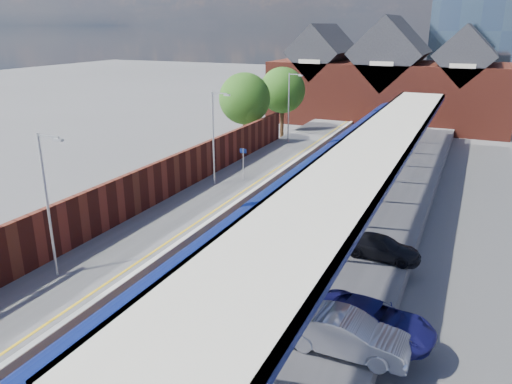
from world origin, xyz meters
TOP-DOWN VIEW (x-y plane):
  - ground at (0.00, 30.00)m, footprint 240.00×240.00m
  - ballast_bed at (0.00, 20.00)m, footprint 6.00×76.00m
  - rails at (0.00, 20.00)m, footprint 4.51×76.00m
  - left_platform at (-5.50, 20.00)m, footprint 5.00×76.00m
  - right_platform at (6.00, 20.00)m, footprint 6.00×76.00m
  - coping_left at (-3.15, 20.00)m, footprint 0.30×76.00m
  - coping_right at (3.15, 20.00)m, footprint 0.30×76.00m
  - yellow_line at (-3.75, 20.00)m, footprint 0.14×76.00m
  - train at (1.49, 28.97)m, footprint 2.88×65.91m
  - canopy at (5.48, 21.95)m, footprint 4.50×52.00m
  - lamp_post_b at (-6.36, 6.00)m, footprint 1.48×0.18m
  - lamp_post_c at (-6.36, 22.00)m, footprint 1.48×0.18m
  - lamp_post_d at (-6.36, 38.00)m, footprint 1.48×0.18m
  - platform_sign at (-5.00, 24.00)m, footprint 0.55×0.08m
  - brick_wall at (-8.10, 13.54)m, footprint 0.35×50.00m
  - station_building at (0.00, 58.00)m, footprint 30.00×12.12m
  - tree_near at (-10.35, 35.91)m, footprint 5.20×5.20m
  - tree_far at (-9.35, 43.91)m, footprint 5.20×5.20m
  - parked_car_silver at (7.80, 5.79)m, footprint 4.68×1.70m
  - parked_car_dark at (7.50, 14.31)m, footprint 4.18×2.02m
  - parked_car_blue at (8.50, 7.25)m, footprint 5.07×2.97m

SIDE VIEW (x-z plane):
  - ground at x=0.00m, z-range 0.00..0.00m
  - ballast_bed at x=0.00m, z-range 0.00..0.06m
  - rails at x=0.00m, z-range 0.05..0.19m
  - left_platform at x=-5.50m, z-range 0.00..1.00m
  - right_platform at x=6.00m, z-range 0.00..1.00m
  - yellow_line at x=-3.75m, z-range 1.00..1.01m
  - coping_left at x=-3.15m, z-range 1.00..1.05m
  - coping_right at x=3.15m, z-range 1.00..1.05m
  - parked_car_dark at x=7.50m, z-range 1.00..2.17m
  - parked_car_blue at x=8.50m, z-range 1.00..2.32m
  - parked_car_silver at x=7.80m, z-range 1.00..2.53m
  - train at x=1.49m, z-range 0.40..3.85m
  - brick_wall at x=-8.10m, z-range 0.52..4.38m
  - platform_sign at x=-5.00m, z-range 1.44..3.94m
  - lamp_post_b at x=-6.36m, z-range 1.49..8.49m
  - lamp_post_c at x=-6.36m, z-range 1.49..8.49m
  - lamp_post_d at x=-6.36m, z-range 1.49..8.49m
  - canopy at x=5.48m, z-range 3.01..7.49m
  - tree_near at x=-10.35m, z-range 1.30..9.40m
  - tree_far at x=-9.35m, z-range 1.30..9.40m
  - station_building at x=0.00m, z-range -1.44..12.34m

